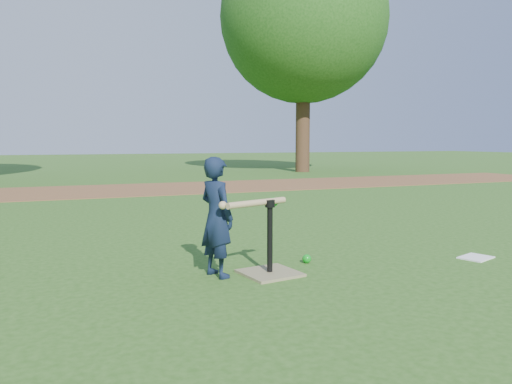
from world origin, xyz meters
name	(u,v)px	position (x,y,z in m)	size (l,w,h in m)	color
ground	(272,268)	(0.00, 0.00, 0.00)	(80.00, 80.00, 0.00)	#285116
dirt_strip	(137,189)	(0.00, 7.50, 0.01)	(24.00, 3.00, 0.01)	brown
child	(217,217)	(-0.51, -0.07, 0.48)	(0.35, 0.23, 0.97)	#111C33
wiffle_ball_ground	(307,259)	(0.36, 0.04, 0.04)	(0.08, 0.08, 0.08)	#0D9319
clipboard	(476,258)	(1.91, -0.38, 0.01)	(0.30, 0.23, 0.01)	white
batting_tee	(270,261)	(-0.10, -0.18, 0.11)	(0.49, 0.49, 0.61)	#8A7F57
swing_action	(257,203)	(-0.21, -0.18, 0.60)	(0.62, 0.28, 0.09)	tan
tree_right	(304,19)	(6.50, 12.00, 5.29)	(5.80, 5.80, 8.21)	#382316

